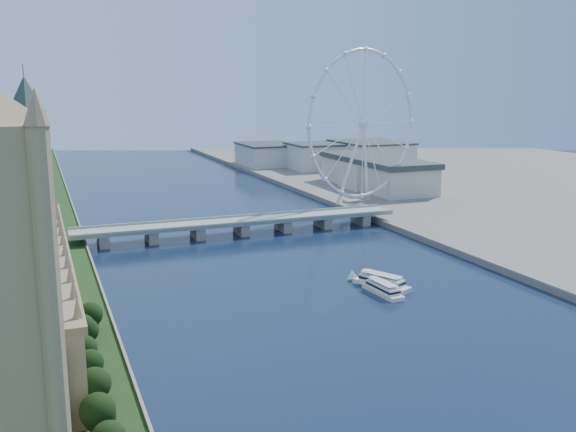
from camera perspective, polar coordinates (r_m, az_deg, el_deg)
tree_row at (r=183.79m, az=-15.94°, el=-17.88°), size 9.05×185.05×20.09m
parliament_range at (r=283.75m, az=-21.38°, el=-5.49°), size 24.00×200.00×70.00m
big_ben at (r=381.86m, az=-22.04°, el=5.99°), size 20.02×20.02×110.00m
westminster_bridge at (r=431.04m, az=-4.18°, el=-0.74°), size 220.00×22.00×9.50m
london_eye at (r=519.75m, az=6.71°, el=8.07°), size 113.60×39.12×124.30m
county_hall at (r=618.73m, az=7.80°, el=2.27°), size 54.00×144.00×35.00m
city_skyline at (r=687.32m, az=-7.55°, el=4.61°), size 505.00×280.00×32.00m
tour_boat_near at (r=321.74m, az=8.31°, el=-6.28°), size 22.07×33.18×7.28m
tour_boat_far at (r=311.86m, az=8.41°, el=-6.86°), size 9.58×29.89×6.50m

